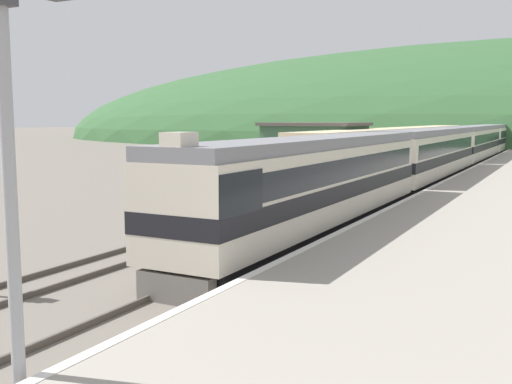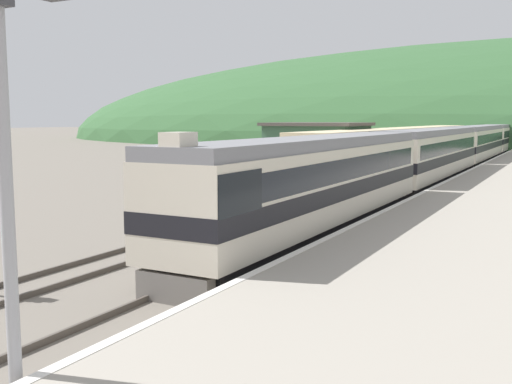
# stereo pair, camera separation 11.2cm
# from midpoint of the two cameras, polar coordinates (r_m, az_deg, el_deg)

# --- Properties ---
(track_main) EXTENTS (1.52, 180.00, 0.16)m
(track_main) POSITION_cam_midpoint_polar(r_m,az_deg,el_deg) (71.97, 20.79, 2.90)
(track_main) COLOR #4C443D
(track_main) RESTS_ON ground
(track_siding) EXTENTS (1.52, 180.00, 0.16)m
(track_siding) POSITION_cam_midpoint_polar(r_m,az_deg,el_deg) (72.62, 17.37, 3.07)
(track_siding) COLOR #4C443D
(track_siding) RESTS_ON ground
(station_shed) EXTENTS (7.15, 6.21, 4.36)m
(station_shed) POSITION_cam_midpoint_polar(r_m,az_deg,el_deg) (46.14, 5.59, 3.92)
(station_shed) COLOR #385B42
(station_shed) RESTS_ON ground
(express_train_lead_car) EXTENTS (2.85, 19.20, 4.32)m
(express_train_lead_car) POSITION_cam_midpoint_polar(r_m,az_deg,el_deg) (23.03, 5.43, 0.78)
(express_train_lead_car) COLOR black
(express_train_lead_car) RESTS_ON ground
(carriage_second) EXTENTS (2.84, 20.17, 3.96)m
(carriage_second) POSITION_cam_midpoint_polar(r_m,az_deg,el_deg) (42.94, 16.06, 3.39)
(carriage_second) COLOR black
(carriage_second) RESTS_ON ground
(carriage_third) EXTENTS (2.84, 20.17, 3.96)m
(carriage_third) POSITION_cam_midpoint_polar(r_m,az_deg,el_deg) (63.67, 19.95, 4.33)
(carriage_third) COLOR black
(carriage_third) RESTS_ON ground
(carriage_fourth) EXTENTS (2.84, 20.17, 3.96)m
(carriage_fourth) POSITION_cam_midpoint_polar(r_m,az_deg,el_deg) (84.56, 21.92, 4.80)
(carriage_fourth) COLOR black
(carriage_fourth) RESTS_ON ground
(siding_train) EXTENTS (2.90, 43.54, 3.89)m
(siding_train) POSITION_cam_midpoint_polar(r_m,az_deg,el_deg) (53.53, 13.64, 3.96)
(siding_train) COLOR black
(siding_train) RESTS_ON ground
(signal_mast_main) EXTENTS (3.30, 0.42, 8.20)m
(signal_mast_main) POSITION_cam_midpoint_polar(r_m,az_deg,el_deg) (9.25, -23.42, 12.68)
(signal_mast_main) COLOR #9E9EA3
(signal_mast_main) RESTS_ON ground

